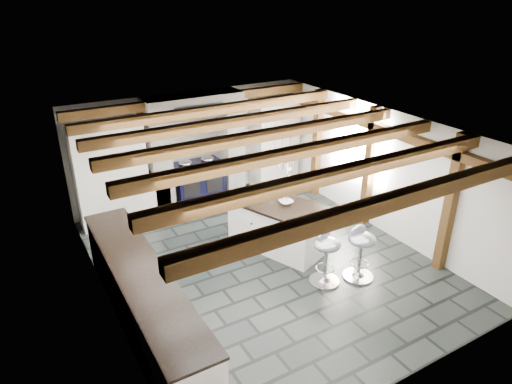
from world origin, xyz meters
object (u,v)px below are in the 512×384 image
kitchen_island (278,225)px  range_cooker (198,181)px  bar_stool_far (326,252)px  bar_stool_near (361,247)px

kitchen_island → range_cooker: bearing=79.5°
range_cooker → bar_stool_far: size_ratio=1.14×
range_cooker → bar_stool_near: (1.08, -3.82, 0.08)m
range_cooker → bar_stool_near: 3.97m
range_cooker → kitchen_island: 2.44m
bar_stool_near → bar_stool_far: size_ratio=1.01×
bar_stool_near → kitchen_island: bearing=111.8°
kitchen_island → bar_stool_far: (0.05, -1.26, 0.12)m
range_cooker → bar_stool_near: bearing=-74.3°
range_cooker → bar_stool_near: range_cooker is taller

